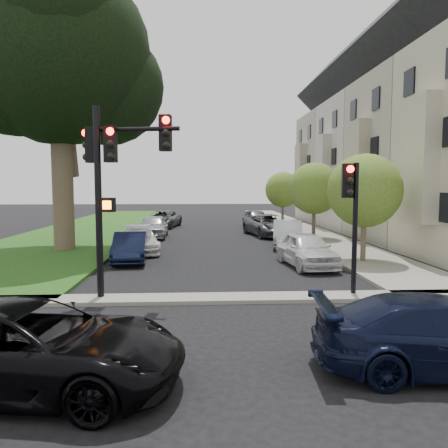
{
  "coord_description": "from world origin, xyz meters",
  "views": [
    {
      "loc": [
        -0.84,
        -10.63,
        3.38
      ],
      "look_at": [
        0.0,
        5.0,
        2.0
      ],
      "focal_mm": 35.0,
      "sensor_mm": 36.0,
      "label": 1
    }
  ],
  "objects": [
    {
      "name": "ground",
      "position": [
        0.0,
        0.0,
        0.0
      ],
      "size": [
        140.0,
        140.0,
        0.0
      ],
      "primitive_type": "plane",
      "color": "black",
      "rests_on": "ground"
    },
    {
      "name": "grass_strip",
      "position": [
        -9.0,
        24.0,
        0.06
      ],
      "size": [
        8.0,
        44.0,
        0.12
      ],
      "primitive_type": "cube",
      "color": "#174113",
      "rests_on": "ground"
    },
    {
      "name": "sidewalk_right",
      "position": [
        6.75,
        24.0,
        0.06
      ],
      "size": [
        3.5,
        44.0,
        0.12
      ],
      "primitive_type": "cube",
      "color": "gray",
      "rests_on": "ground"
    },
    {
      "name": "sidewalk_cross",
      "position": [
        0.0,
        2.0,
        0.06
      ],
      "size": [
        60.0,
        1.0,
        0.12
      ],
      "primitive_type": "cube",
      "color": "gray",
      "rests_on": "ground"
    },
    {
      "name": "house_b",
      "position": [
        12.45,
        15.5,
        6.93
      ],
      "size": [
        7.7,
        7.55,
        15.97
      ],
      "color": "gray",
      "rests_on": "ground"
    },
    {
      "name": "house_c",
      "position": [
        12.45,
        23.0,
        6.93
      ],
      "size": [
        7.7,
        7.55,
        15.97
      ],
      "color": "#A19786",
      "rests_on": "ground"
    },
    {
      "name": "house_d",
      "position": [
        12.45,
        30.5,
        6.93
      ],
      "size": [
        7.7,
        7.55,
        15.97
      ],
      "color": "gray",
      "rests_on": "ground"
    },
    {
      "name": "eucalyptus",
      "position": [
        -7.92,
        12.1,
        9.9
      ],
      "size": [
        10.23,
        9.28,
        14.49
      ],
      "color": "#4F3926",
      "rests_on": "ground"
    },
    {
      "name": "small_tree_a",
      "position": [
        6.2,
        7.78,
        3.16
      ],
      "size": [
        3.17,
        3.17,
        4.75
      ],
      "color": "#4F3926",
      "rests_on": "ground"
    },
    {
      "name": "small_tree_b",
      "position": [
        6.2,
        16.11,
        3.2
      ],
      "size": [
        3.2,
        3.2,
        4.81
      ],
      "color": "#4F3926",
      "rests_on": "ground"
    },
    {
      "name": "small_tree_c",
      "position": [
        6.2,
        26.44,
        3.02
      ],
      "size": [
        3.03,
        3.03,
        4.54
      ],
      "color": "#4F3926",
      "rests_on": "ground"
    },
    {
      "name": "traffic_signal_main",
      "position": [
        -3.36,
        2.24,
        3.9
      ],
      "size": [
        2.77,
        0.74,
        5.65
      ],
      "color": "black",
      "rests_on": "ground"
    },
    {
      "name": "traffic_signal_secondary",
      "position": [
        3.66,
        2.19,
        2.83
      ],
      "size": [
        0.54,
        0.43,
        4.06
      ],
      "color": "black",
      "rests_on": "ground"
    },
    {
      "name": "car_cross_near",
      "position": [
        -3.72,
        -3.46,
        0.73
      ],
      "size": [
        5.48,
        3.02,
        1.45
      ],
      "primitive_type": "imported",
      "rotation": [
        0.0,
        0.0,
        1.45
      ],
      "color": "black",
      "rests_on": "ground"
    },
    {
      "name": "car_cross_far",
      "position": [
        3.58,
        -3.17,
        0.69
      ],
      "size": [
        4.86,
        2.26,
        1.37
      ],
      "primitive_type": "imported",
      "rotation": [
        0.0,
        0.0,
        1.5
      ],
      "color": "black",
      "rests_on": "ground"
    },
    {
      "name": "car_parked_0",
      "position": [
        3.58,
        7.21,
        0.72
      ],
      "size": [
        2.12,
        4.37,
        1.44
      ],
      "primitive_type": "imported",
      "rotation": [
        0.0,
        0.0,
        0.1
      ],
      "color": "silver",
      "rests_on": "ground"
    },
    {
      "name": "car_parked_1",
      "position": [
        3.96,
        13.21,
        0.72
      ],
      "size": [
        2.26,
        4.59,
        1.45
      ],
      "primitive_type": "imported",
      "rotation": [
        0.0,
        0.0,
        -0.17
      ],
      "color": "#999BA0",
      "rests_on": "ground"
    },
    {
      "name": "car_parked_2",
      "position": [
        3.76,
        18.3,
        0.72
      ],
      "size": [
        3.34,
        5.55,
        1.44
      ],
      "primitive_type": "imported",
      "rotation": [
        0.0,
        0.0,
        0.19
      ],
      "color": "#3F4247",
      "rests_on": "ground"
    },
    {
      "name": "car_parked_3",
      "position": [
        3.71,
        24.73,
        0.72
      ],
      "size": [
        2.2,
        4.4,
        1.44
      ],
      "primitive_type": "imported",
      "rotation": [
        0.0,
        0.0,
        0.12
      ],
      "color": "#3F4247",
      "rests_on": "ground"
    },
    {
      "name": "car_parked_5",
      "position": [
        -3.98,
        8.83,
        0.66
      ],
      "size": [
        1.74,
        4.11,
        1.32
      ],
      "primitive_type": "imported",
      "rotation": [
        0.0,
        0.0,
        0.09
      ],
      "color": "black",
      "rests_on": "ground"
    },
    {
      "name": "car_parked_6",
      "position": [
        -3.95,
        11.5,
        0.64
      ],
      "size": [
        2.65,
        4.7,
        1.29
      ],
      "primitive_type": "imported",
      "rotation": [
        0.0,
        0.0,
        0.2
      ],
      "color": "silver",
      "rests_on": "ground"
    },
    {
      "name": "car_parked_7",
      "position": [
        -3.89,
        17.79,
        0.73
      ],
      "size": [
        1.79,
        4.32,
        1.46
      ],
      "primitive_type": "imported",
      "rotation": [
        0.0,
        0.0,
        0.02
      ],
      "color": "#999BA0",
      "rests_on": "ground"
    },
    {
      "name": "car_parked_8",
      "position": [
        -3.9,
        24.73,
        0.68
      ],
      "size": [
        3.07,
        5.22,
        1.36
      ],
      "primitive_type": "imported",
      "rotation": [
        0.0,
        0.0,
        -0.17
      ],
      "color": "#3F4247",
      "rests_on": "ground"
    }
  ]
}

